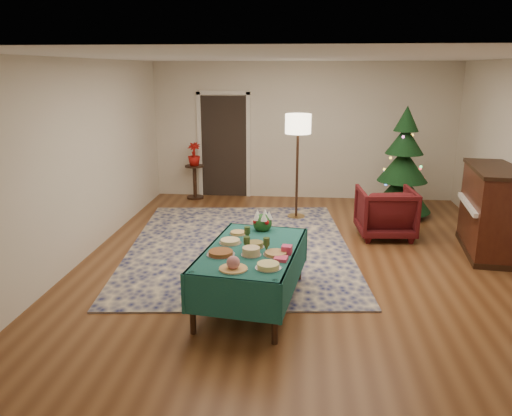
# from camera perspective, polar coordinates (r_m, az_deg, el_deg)

# --- Properties ---
(room_shell) EXTENTS (7.00, 7.00, 7.00)m
(room_shell) POSITION_cam_1_polar(r_m,az_deg,el_deg) (6.64, 5.34, 5.07)
(room_shell) COLOR #593319
(room_shell) RESTS_ON ground
(doorway) EXTENTS (1.08, 0.04, 2.16)m
(doorway) POSITION_cam_1_polar(r_m,az_deg,el_deg) (10.24, -3.69, 7.40)
(doorway) COLOR black
(doorway) RESTS_ON ground
(rug) EXTENTS (3.61, 4.50, 0.02)m
(rug) POSITION_cam_1_polar(r_m,az_deg,el_deg) (7.46, -1.90, -4.36)
(rug) COLOR #131948
(rug) RESTS_ON ground
(buffet_table) EXTENTS (1.23, 1.83, 0.66)m
(buffet_table) POSITION_cam_1_polar(r_m,az_deg,el_deg) (5.52, -0.48, -5.95)
(buffet_table) COLOR black
(buffet_table) RESTS_ON ground
(platter_0) EXTENTS (0.29, 0.29, 0.14)m
(platter_0) POSITION_cam_1_polar(r_m,az_deg,el_deg) (4.90, -2.61, -6.45)
(platter_0) COLOR silver
(platter_0) RESTS_ON buffet_table
(platter_1) EXTENTS (0.26, 0.26, 0.05)m
(platter_1) POSITION_cam_1_polar(r_m,az_deg,el_deg) (4.94, 1.40, -6.65)
(platter_1) COLOR silver
(platter_1) RESTS_ON buffet_table
(platter_2) EXTENTS (0.30, 0.30, 0.05)m
(platter_2) POSITION_cam_1_polar(r_m,az_deg,el_deg) (5.30, -4.05, -5.16)
(platter_2) COLOR silver
(platter_2) RESTS_ON buffet_table
(platter_3) EXTENTS (0.22, 0.22, 0.09)m
(platter_3) POSITION_cam_1_polar(r_m,az_deg,el_deg) (5.26, -0.56, -5.01)
(platter_3) COLOR silver
(platter_3) RESTS_ON buffet_table
(platter_4) EXTENTS (0.27, 0.27, 0.04)m
(platter_4) POSITION_cam_1_polar(r_m,az_deg,el_deg) (5.28, 2.28, -5.24)
(platter_4) COLOR silver
(platter_4) RESTS_ON buffet_table
(platter_5) EXTENTS (0.26, 0.26, 0.05)m
(platter_5) POSITION_cam_1_polar(r_m,az_deg,el_deg) (5.63, -2.96, -3.85)
(platter_5) COLOR silver
(platter_5) RESTS_ON buffet_table
(platter_6) EXTENTS (0.21, 0.21, 0.06)m
(platter_6) POSITION_cam_1_polar(r_m,az_deg,el_deg) (5.50, -0.10, -4.23)
(platter_6) COLOR silver
(platter_6) RESTS_ON buffet_table
(platter_7) EXTENTS (0.21, 0.21, 0.04)m
(platter_7) POSITION_cam_1_polar(r_m,az_deg,el_deg) (5.92, -2.06, -2.88)
(platter_7) COLOR silver
(platter_7) RESTS_ON buffet_table
(goblet_0) EXTENTS (0.07, 0.07, 0.15)m
(goblet_0) POSITION_cam_1_polar(r_m,az_deg,el_deg) (5.72, -1.01, -2.86)
(goblet_0) COLOR #2D471E
(goblet_0) RESTS_ON buffet_table
(goblet_1) EXTENTS (0.07, 0.07, 0.15)m
(goblet_1) POSITION_cam_1_polar(r_m,az_deg,el_deg) (5.36, 1.21, -4.15)
(goblet_1) COLOR #2D471E
(goblet_1) RESTS_ON buffet_table
(goblet_2) EXTENTS (0.07, 0.07, 0.15)m
(goblet_2) POSITION_cam_1_polar(r_m,az_deg,el_deg) (5.40, -1.07, -4.03)
(goblet_2) COLOR #2D471E
(goblet_2) RESTS_ON buffet_table
(napkin_stack) EXTENTS (0.15, 0.15, 0.04)m
(napkin_stack) POSITION_cam_1_polar(r_m,az_deg,el_deg) (5.15, 2.86, -5.81)
(napkin_stack) COLOR #E13E66
(napkin_stack) RESTS_ON buffet_table
(gift_box) EXTENTS (0.12, 0.12, 0.09)m
(gift_box) POSITION_cam_1_polar(r_m,az_deg,el_deg) (5.33, 3.54, -4.77)
(gift_box) COLOR #D53B6A
(gift_box) RESTS_ON buffet_table
(centerpiece) EXTENTS (0.24, 0.24, 0.27)m
(centerpiece) POSITION_cam_1_polar(r_m,az_deg,el_deg) (6.05, 0.74, -1.49)
(centerpiece) COLOR #1E4C1E
(centerpiece) RESTS_ON buffet_table
(armchair) EXTENTS (0.89, 0.85, 0.86)m
(armchair) POSITION_cam_1_polar(r_m,az_deg,el_deg) (8.05, 14.59, -0.22)
(armchair) COLOR #480F12
(armchair) RESTS_ON ground
(floor_lamp) EXTENTS (0.44, 0.44, 1.82)m
(floor_lamp) POSITION_cam_1_polar(r_m,az_deg,el_deg) (8.61, 4.82, 8.84)
(floor_lamp) COLOR #A57F3F
(floor_lamp) RESTS_ON ground
(side_table) EXTENTS (0.38, 0.38, 0.68)m
(side_table) POSITION_cam_1_polar(r_m,az_deg,el_deg) (10.21, -7.00, 2.93)
(side_table) COLOR black
(side_table) RESTS_ON ground
(potted_plant) EXTENTS (0.26, 0.46, 0.26)m
(potted_plant) POSITION_cam_1_polar(r_m,az_deg,el_deg) (10.12, -7.09, 5.57)
(potted_plant) COLOR #A0100B
(potted_plant) RESTS_ON side_table
(christmas_tree) EXTENTS (1.23, 1.23, 1.95)m
(christmas_tree) POSITION_cam_1_polar(r_m,az_deg,el_deg) (9.20, 16.44, 4.47)
(christmas_tree) COLOR black
(christmas_tree) RESTS_ON ground
(piano) EXTENTS (0.83, 1.51, 1.25)m
(piano) POSITION_cam_1_polar(r_m,az_deg,el_deg) (7.79, 25.30, -0.40)
(piano) COLOR black
(piano) RESTS_ON ground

